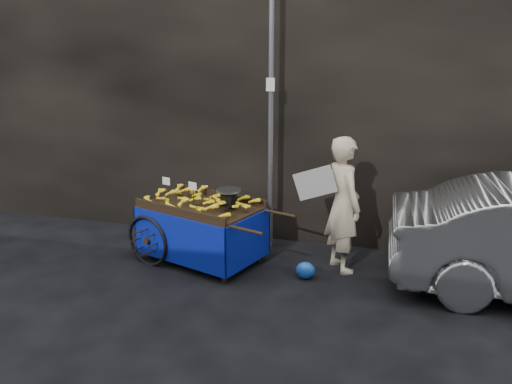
% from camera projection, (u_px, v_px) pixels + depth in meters
% --- Properties ---
extents(ground, '(80.00, 80.00, 0.00)m').
position_uv_depth(ground, '(223.00, 279.00, 6.44)').
color(ground, black).
rests_on(ground, ground).
extents(building_wall, '(13.50, 2.00, 5.00)m').
position_uv_depth(building_wall, '(296.00, 73.00, 8.07)').
color(building_wall, black).
rests_on(building_wall, ground).
extents(street_pole, '(0.12, 0.10, 4.00)m').
position_uv_depth(street_pole, '(271.00, 113.00, 7.02)').
color(street_pole, slate).
rests_on(street_pole, ground).
extents(banana_cart, '(2.35, 1.60, 1.18)m').
position_uv_depth(banana_cart, '(199.00, 211.00, 6.87)').
color(banana_cart, black).
rests_on(banana_cart, ground).
extents(vendor, '(1.01, 0.79, 1.81)m').
position_uv_depth(vendor, '(343.00, 205.00, 6.52)').
color(vendor, '#C5B492').
rests_on(vendor, ground).
extents(plastic_bag, '(0.25, 0.20, 0.22)m').
position_uv_depth(plastic_bag, '(306.00, 270.00, 6.44)').
color(plastic_bag, '#174CB0').
rests_on(plastic_bag, ground).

